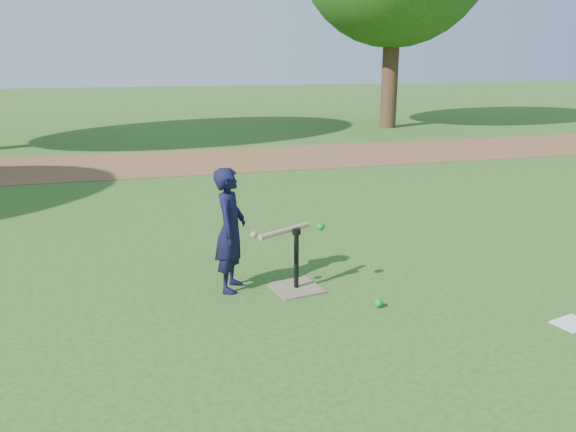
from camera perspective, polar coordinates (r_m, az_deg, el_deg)
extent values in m
plane|color=#285116|center=(5.08, 0.60, -9.21)|extent=(80.00, 80.00, 0.00)
cube|color=brown|center=(12.18, -9.14, 5.51)|extent=(24.00, 3.00, 0.01)
imported|color=black|center=(5.27, -5.87, -1.42)|extent=(0.42, 0.51, 1.18)
sphere|color=#0C842B|center=(5.12, 9.19, -8.72)|extent=(0.08, 0.08, 0.08)
cube|color=silver|center=(5.33, 26.94, -9.69)|extent=(0.35, 0.30, 0.01)
cube|color=#766B4B|center=(5.43, 0.84, -7.34)|extent=(0.50, 0.50, 0.02)
cylinder|color=black|center=(5.33, 0.85, -4.48)|extent=(0.05, 0.05, 0.55)
cylinder|color=black|center=(5.23, 0.87, -1.55)|extent=(0.08, 0.08, 0.06)
cylinder|color=tan|center=(5.18, -0.35, -1.52)|extent=(0.55, 0.33, 0.05)
sphere|color=tan|center=(5.08, -3.51, -1.92)|extent=(0.06, 0.06, 0.06)
sphere|color=#0C842B|center=(5.21, 3.34, -1.08)|extent=(0.08, 0.08, 0.08)
cylinder|color=#382316|center=(18.17, 10.33, 14.22)|extent=(0.50, 0.50, 3.42)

